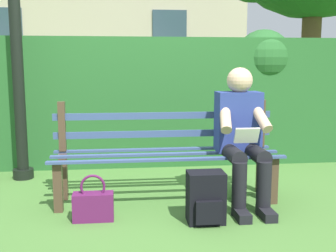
% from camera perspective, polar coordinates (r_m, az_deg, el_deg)
% --- Properties ---
extents(ground, '(60.00, 60.00, 0.00)m').
position_cam_1_polar(ground, '(3.63, -0.18, -10.45)').
color(ground, '#477533').
extents(park_bench, '(1.96, 0.47, 0.87)m').
position_cam_1_polar(park_bench, '(3.58, -0.31, -3.69)').
color(park_bench, '#4C3828').
rests_on(park_bench, ground).
extents(person_seated, '(0.44, 0.73, 1.16)m').
position_cam_1_polar(person_seated, '(3.50, 10.27, -0.95)').
color(person_seated, navy).
rests_on(person_seated, ground).
extents(hedge_backdrop, '(4.53, 0.82, 1.60)m').
position_cam_1_polar(hedge_backdrop, '(4.99, -2.01, 4.09)').
color(hedge_backdrop, '#265B28').
rests_on(hedge_backdrop, ground).
extents(backpack, '(0.28, 0.27, 0.39)m').
position_cam_1_polar(backpack, '(3.13, 5.31, -9.96)').
color(backpack, black).
rests_on(backpack, ground).
extents(handbag, '(0.31, 0.13, 0.36)m').
position_cam_1_polar(handbag, '(3.22, -10.41, -10.83)').
color(handbag, '#59194C').
rests_on(handbag, ground).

